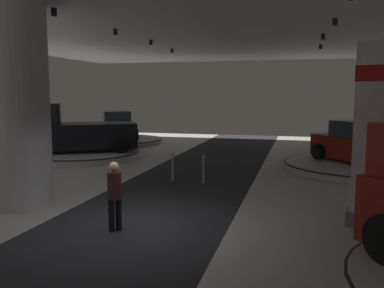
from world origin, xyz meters
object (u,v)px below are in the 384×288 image
at_px(display_platform_deep_right, 374,148).
at_px(pickup_truck_far_left, 73,132).
at_px(column_left, 20,107).
at_px(display_car_deep_left, 116,126).
at_px(display_car_deep_right, 375,132).
at_px(display_platform_far_left, 80,154).
at_px(display_platform_deep_left, 117,141).
at_px(display_car_far_right, 361,144).
at_px(visitor_walking_near, 115,192).
at_px(display_platform_far_right, 360,166).
at_px(brand_sign_pylon, 380,134).

bearing_deg(display_platform_deep_right, pickup_truck_far_left, -155.76).
xyz_separation_m(column_left, display_car_deep_left, (-3.61, 13.74, -1.66)).
xyz_separation_m(display_car_deep_right, display_platform_far_left, (-14.22, -6.34, -0.84)).
distance_m(display_platform_deep_left, display_car_deep_right, 14.96).
height_order(display_car_far_right, display_platform_far_left, display_car_far_right).
height_order(display_car_far_right, visitor_walking_near, display_car_far_right).
height_order(display_platform_far_right, pickup_truck_far_left, pickup_truck_far_left).
height_order(display_platform_deep_left, display_car_deep_left, display_car_deep_left).
xyz_separation_m(pickup_truck_far_left, visitor_walking_near, (6.58, -9.32, -0.36)).
bearing_deg(brand_sign_pylon, display_platform_deep_right, 81.20).
relative_size(brand_sign_pylon, display_platform_deep_left, 0.76).
bearing_deg(column_left, display_platform_far_left, 109.76).
relative_size(display_car_deep_left, display_platform_far_left, 0.80).
bearing_deg(display_platform_deep_right, visitor_walking_near, -116.57).
bearing_deg(display_car_deep_right, display_car_deep_left, -177.16).
height_order(display_car_far_right, display_platform_deep_left, display_car_far_right).
height_order(display_car_far_right, display_car_deep_right, display_car_far_right).
bearing_deg(display_platform_far_right, brand_sign_pylon, -95.01).
bearing_deg(display_platform_far_right, display_car_deep_left, 157.48).
xyz_separation_m(display_platform_far_left, visitor_walking_near, (6.30, -9.48, 0.72)).
distance_m(display_car_deep_right, display_platform_far_left, 15.59).
distance_m(column_left, brand_sign_pylon, 9.16).
xyz_separation_m(display_platform_far_right, display_platform_far_left, (-12.73, -0.04, 0.02)).
distance_m(display_platform_far_right, display_platform_deep_right, 6.50).
distance_m(display_platform_far_right, display_car_deep_left, 14.55).
bearing_deg(column_left, pickup_truck_far_left, 111.87).
bearing_deg(pickup_truck_far_left, display_car_deep_right, 24.14).
xyz_separation_m(display_platform_deep_left, display_platform_deep_right, (14.92, 0.74, -0.04)).
relative_size(display_car_deep_left, pickup_truck_far_left, 0.80).
distance_m(pickup_truck_far_left, visitor_walking_near, 11.41).
xyz_separation_m(display_car_far_right, display_car_deep_right, (1.51, 6.27, -0.03)).
relative_size(display_car_far_right, display_car_deep_left, 0.98).
bearing_deg(display_car_deep_left, visitor_walking_near, -65.15).
bearing_deg(visitor_walking_near, display_car_deep_right, 63.40).
xyz_separation_m(display_car_far_right, visitor_walking_near, (-6.41, -9.54, -0.14)).
distance_m(display_platform_deep_right, display_car_deep_right, 0.88).
bearing_deg(display_platform_deep_left, column_left, -75.25).
height_order(display_platform_deep_right, visitor_walking_near, visitor_walking_near).
relative_size(display_car_deep_right, display_platform_far_left, 0.76).
height_order(brand_sign_pylon, display_car_deep_left, brand_sign_pylon).
bearing_deg(pickup_truck_far_left, display_platform_far_right, 0.88).
height_order(display_car_far_right, pickup_truck_far_left, pickup_truck_far_left).
relative_size(brand_sign_pylon, display_car_deep_left, 0.94).
xyz_separation_m(brand_sign_pylon, display_platform_deep_left, (-12.75, 13.29, -2.01)).
height_order(display_platform_deep_left, pickup_truck_far_left, pickup_truck_far_left).
bearing_deg(column_left, display_car_far_right, 39.96).
bearing_deg(visitor_walking_near, display_platform_far_left, 123.61).
relative_size(column_left, display_car_deep_left, 1.21).
relative_size(column_left, display_platform_far_left, 0.97).
height_order(display_platform_far_left, visitor_walking_near, visitor_walking_near).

